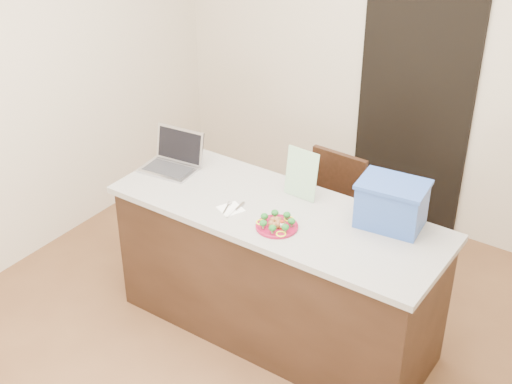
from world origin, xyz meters
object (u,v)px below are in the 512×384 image
Objects in this scene: blue_box at (392,204)px; island at (277,272)px; yogurt_bottle at (282,227)px; plate at (277,226)px; laptop at (174,158)px; napkin at (231,209)px; chair at (330,211)px.

island is at bearing -166.29° from blue_box.
plate is at bearing 165.50° from yogurt_bottle.
blue_box is at bearing -0.44° from laptop.
yogurt_bottle is 0.63m from blue_box.
island is 0.50m from plate.
plate is at bearing -58.39° from island.
blue_box is (0.85, 0.38, 0.14)m from napkin.
plate is at bearing -20.31° from laptop.
yogurt_bottle is 0.07× the size of chair.
blue_box is (0.62, 0.23, 0.60)m from island.
island is 32.68× the size of yogurt_bottle.
yogurt_bottle is at bearing -14.50° from plate.
blue_box is at bearing 40.07° from yogurt_bottle.
chair is (-0.03, 0.72, 0.07)m from island.
chair is at bearing 100.73° from yogurt_bottle.
laptop is at bearing 166.31° from yogurt_bottle.
laptop is (-0.95, 0.23, 0.06)m from plate.
plate reaches higher than island.
yogurt_bottle is (0.37, -0.02, 0.02)m from napkin.
chair is (0.20, 0.88, -0.39)m from napkin.
blue_box reaches higher than napkin.
napkin is at bearing -100.81° from chair.
napkin is 0.98m from chair.
island is 0.53m from yogurt_bottle.
chair is at bearing 77.15° from napkin.
napkin is at bearing 178.35° from plate.
yogurt_bottle is 1.00m from chair.
plate is at bearing -79.50° from chair.
island is at bearing -85.46° from chair.
island is at bearing -11.24° from laptop.
laptop reaches higher than napkin.
chair reaches higher than napkin.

